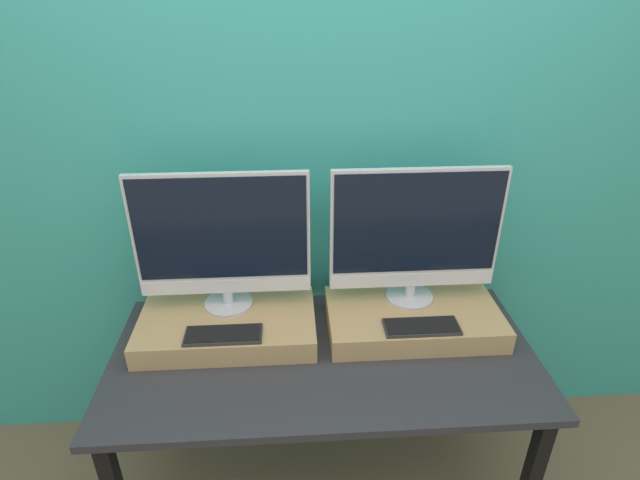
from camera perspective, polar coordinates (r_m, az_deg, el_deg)
The scene contains 8 objects.
wall_back at distance 1.98m, azimuth -0.46°, elevation 8.57°, with size 8.00×0.04×2.60m.
workbench at distance 1.93m, azimuth 0.41°, elevation -14.44°, with size 1.55×0.74×0.73m.
wooden_riser_left at distance 1.96m, azimuth -10.48°, elevation -9.61°, with size 0.66×0.36×0.09m.
monitor_left at distance 1.85m, azimuth -11.11°, elevation 0.04°, with size 0.64×0.19×0.54m.
keyboard_left at distance 1.83m, azimuth -10.99°, elevation -10.58°, with size 0.27×0.11×0.01m.
wooden_riser_right at distance 1.99m, azimuth 10.56°, elevation -8.79°, with size 0.66×0.36×0.09m.
monitor_right at distance 1.89m, azimuth 10.88°, elevation 0.70°, with size 0.64×0.19×0.54m.
keyboard_right at distance 1.87m, azimuth 11.53°, elevation -9.67°, with size 0.27×0.11×0.01m.
Camera 1 is at (-0.11, -1.05, 1.95)m, focal length 28.00 mm.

